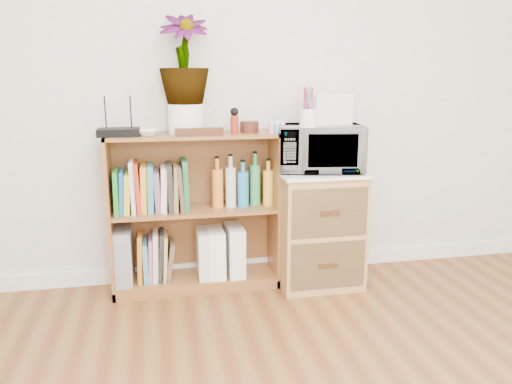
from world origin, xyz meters
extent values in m
cube|color=white|center=(0.00, 2.24, 0.05)|extent=(4.00, 0.02, 0.10)
cube|color=brown|center=(-0.35, 2.10, 0.47)|extent=(1.00, 0.30, 0.95)
cube|color=#9E7542|center=(0.40, 2.02, 0.35)|extent=(0.50, 0.45, 0.70)
imported|color=silver|center=(0.40, 2.02, 0.86)|extent=(0.55, 0.42, 0.27)
cylinder|color=white|center=(0.29, 1.91, 1.05)|extent=(0.10, 0.10, 0.10)
cube|color=silver|center=(0.47, 2.07, 1.08)|extent=(0.23, 0.19, 0.18)
cube|color=black|center=(-0.76, 2.08, 0.97)|extent=(0.23, 0.16, 0.04)
imported|color=white|center=(-0.61, 2.07, 0.97)|extent=(0.13, 0.13, 0.03)
cylinder|color=white|center=(-0.39, 2.12, 1.04)|extent=(0.20, 0.20, 0.17)
imported|color=#2E7432|center=(-0.39, 2.12, 1.37)|extent=(0.28, 0.28, 0.50)
cube|color=#331D0E|center=(-0.32, 2.00, 0.97)|extent=(0.27, 0.07, 0.04)
cylinder|color=maroon|center=(-0.11, 2.06, 1.00)|extent=(0.05, 0.05, 0.10)
cylinder|color=#34180E|center=(-0.01, 2.11, 0.98)|extent=(0.11, 0.11, 0.07)
cube|color=pink|center=(0.13, 2.01, 0.98)|extent=(0.11, 0.04, 0.06)
cube|color=gray|center=(-0.78, 2.10, 0.23)|extent=(0.10, 0.26, 0.33)
cube|color=silver|center=(-0.30, 2.09, 0.22)|extent=(0.09, 0.23, 0.29)
cube|color=white|center=(-0.23, 2.09, 0.22)|extent=(0.09, 0.23, 0.29)
cube|color=white|center=(-0.11, 2.09, 0.22)|extent=(0.10, 0.25, 0.31)
cube|color=#228226|center=(-0.80, 2.10, 0.63)|extent=(0.03, 0.20, 0.26)
cube|color=#1D63AF|center=(-0.77, 2.10, 0.62)|extent=(0.03, 0.20, 0.25)
cube|color=gold|center=(-0.74, 2.10, 0.62)|extent=(0.04, 0.20, 0.23)
cube|color=white|center=(-0.71, 2.10, 0.65)|extent=(0.03, 0.20, 0.30)
cube|color=#A5301C|center=(-0.68, 2.10, 0.65)|extent=(0.03, 0.20, 0.30)
cube|color=#F8A22B|center=(-0.64, 2.10, 0.64)|extent=(0.04, 0.20, 0.27)
cube|color=teal|center=(-0.61, 2.10, 0.64)|extent=(0.04, 0.20, 0.28)
cube|color=slate|center=(-0.57, 2.10, 0.62)|extent=(0.04, 0.20, 0.24)
cube|color=#FFDBC6|center=(-0.53, 2.10, 0.63)|extent=(0.05, 0.20, 0.26)
cube|color=#272727|center=(-0.49, 2.10, 0.64)|extent=(0.03, 0.20, 0.28)
cube|color=olive|center=(-0.46, 2.10, 0.63)|extent=(0.03, 0.20, 0.27)
cube|color=#50382E|center=(-0.43, 2.10, 0.63)|extent=(0.04, 0.20, 0.27)
cube|color=#1C6B3B|center=(-0.40, 2.10, 0.65)|extent=(0.04, 0.20, 0.30)
cylinder|color=orange|center=(-0.21, 2.10, 0.65)|extent=(0.07, 0.07, 0.30)
cylinder|color=silver|center=(-0.13, 2.10, 0.66)|extent=(0.06, 0.06, 0.31)
cylinder|color=#2882BF|center=(-0.06, 2.10, 0.64)|extent=(0.07, 0.07, 0.28)
cylinder|color=#36965A|center=(0.03, 2.10, 0.66)|extent=(0.06, 0.06, 0.32)
cylinder|color=gold|center=(0.10, 2.10, 0.64)|extent=(0.06, 0.06, 0.28)
cube|color=#C36822|center=(-0.69, 2.10, 0.22)|extent=(0.04, 0.19, 0.29)
cube|color=teal|center=(-0.65, 2.10, 0.19)|extent=(0.03, 0.19, 0.24)
cube|color=#946496|center=(-0.63, 2.10, 0.20)|extent=(0.03, 0.19, 0.26)
cube|color=beige|center=(-0.60, 2.10, 0.22)|extent=(0.04, 0.19, 0.30)
cube|color=black|center=(-0.56, 2.10, 0.22)|extent=(0.05, 0.19, 0.30)
cube|color=tan|center=(-0.54, 2.10, 0.21)|extent=(0.04, 0.19, 0.28)
cube|color=brown|center=(-0.51, 2.10, 0.18)|extent=(0.06, 0.19, 0.23)
camera|label=1|loc=(-0.57, -0.82, 1.28)|focal=35.00mm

